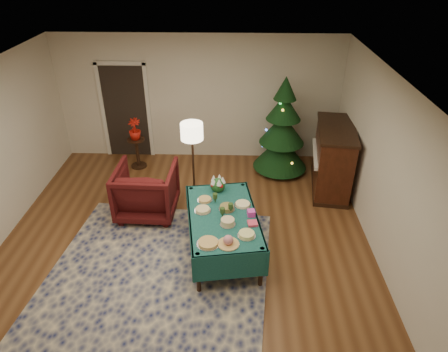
{
  "coord_description": "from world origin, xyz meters",
  "views": [
    {
      "loc": [
        0.78,
        -4.61,
        4.29
      ],
      "look_at": [
        0.61,
        1.08,
        0.89
      ],
      "focal_mm": 32.0,
      "sensor_mm": 36.0,
      "label": 1
    }
  ],
  "objects_px": {
    "armchair": "(146,188)",
    "floor_lamp": "(192,137)",
    "christmas_tree": "(282,131)",
    "gift_box": "(251,213)",
    "potted_plant": "(135,133)",
    "piano": "(332,159)",
    "side_table": "(138,153)",
    "buffet_table": "(223,222)"
  },
  "relations": [
    {
      "from": "buffet_table",
      "to": "piano",
      "type": "bearing_deg",
      "value": 43.56
    },
    {
      "from": "floor_lamp",
      "to": "side_table",
      "type": "relative_size",
      "value": 2.43
    },
    {
      "from": "gift_box",
      "to": "floor_lamp",
      "type": "height_order",
      "value": "floor_lamp"
    },
    {
      "from": "armchair",
      "to": "piano",
      "type": "relative_size",
      "value": 0.66
    },
    {
      "from": "buffet_table",
      "to": "piano",
      "type": "distance_m",
      "value": 2.83
    },
    {
      "from": "gift_box",
      "to": "christmas_tree",
      "type": "distance_m",
      "value": 2.7
    },
    {
      "from": "side_table",
      "to": "christmas_tree",
      "type": "xyz_separation_m",
      "value": [
        3.05,
        -0.07,
        0.6
      ]
    },
    {
      "from": "buffet_table",
      "to": "potted_plant",
      "type": "distance_m",
      "value": 3.3
    },
    {
      "from": "buffet_table",
      "to": "piano",
      "type": "height_order",
      "value": "piano"
    },
    {
      "from": "armchair",
      "to": "christmas_tree",
      "type": "relative_size",
      "value": 0.51
    },
    {
      "from": "christmas_tree",
      "to": "piano",
      "type": "height_order",
      "value": "christmas_tree"
    },
    {
      "from": "christmas_tree",
      "to": "piano",
      "type": "relative_size",
      "value": 1.3
    },
    {
      "from": "armchair",
      "to": "christmas_tree",
      "type": "height_order",
      "value": "christmas_tree"
    },
    {
      "from": "armchair",
      "to": "floor_lamp",
      "type": "height_order",
      "value": "floor_lamp"
    },
    {
      "from": "potted_plant",
      "to": "christmas_tree",
      "type": "xyz_separation_m",
      "value": [
        3.05,
        -0.07,
        0.14
      ]
    },
    {
      "from": "gift_box",
      "to": "potted_plant",
      "type": "relative_size",
      "value": 0.25
    },
    {
      "from": "gift_box",
      "to": "side_table",
      "type": "xyz_separation_m",
      "value": [
        -2.35,
        2.67,
        -0.42
      ]
    },
    {
      "from": "buffet_table",
      "to": "potted_plant",
      "type": "xyz_separation_m",
      "value": [
        -1.92,
        2.67,
        0.23
      ]
    },
    {
      "from": "floor_lamp",
      "to": "side_table",
      "type": "xyz_separation_m",
      "value": [
        -1.35,
        1.33,
        -1.04
      ]
    },
    {
      "from": "side_table",
      "to": "piano",
      "type": "height_order",
      "value": "piano"
    },
    {
      "from": "floor_lamp",
      "to": "potted_plant",
      "type": "bearing_deg",
      "value": 135.39
    },
    {
      "from": "armchair",
      "to": "side_table",
      "type": "relative_size",
      "value": 1.57
    },
    {
      "from": "side_table",
      "to": "christmas_tree",
      "type": "relative_size",
      "value": 0.32
    },
    {
      "from": "side_table",
      "to": "piano",
      "type": "xyz_separation_m",
      "value": [
        3.97,
        -0.73,
        0.31
      ]
    },
    {
      "from": "gift_box",
      "to": "christmas_tree",
      "type": "xyz_separation_m",
      "value": [
        0.7,
        2.61,
        0.18
      ]
    },
    {
      "from": "christmas_tree",
      "to": "piano",
      "type": "distance_m",
      "value": 1.17
    },
    {
      "from": "buffet_table",
      "to": "gift_box",
      "type": "distance_m",
      "value": 0.46
    },
    {
      "from": "gift_box",
      "to": "christmas_tree",
      "type": "bearing_deg",
      "value": 74.94
    },
    {
      "from": "armchair",
      "to": "side_table",
      "type": "distance_m",
      "value": 1.78
    },
    {
      "from": "buffet_table",
      "to": "potted_plant",
      "type": "relative_size",
      "value": 4.29
    },
    {
      "from": "buffet_table",
      "to": "christmas_tree",
      "type": "height_order",
      "value": "christmas_tree"
    },
    {
      "from": "buffet_table",
      "to": "armchair",
      "type": "height_order",
      "value": "armchair"
    },
    {
      "from": "christmas_tree",
      "to": "gift_box",
      "type": "bearing_deg",
      "value": -105.06
    },
    {
      "from": "armchair",
      "to": "side_table",
      "type": "height_order",
      "value": "armchair"
    },
    {
      "from": "armchair",
      "to": "potted_plant",
      "type": "relative_size",
      "value": 2.3
    },
    {
      "from": "potted_plant",
      "to": "piano",
      "type": "xyz_separation_m",
      "value": [
        3.97,
        -0.73,
        -0.15
      ]
    },
    {
      "from": "gift_box",
      "to": "armchair",
      "type": "height_order",
      "value": "armchair"
    },
    {
      "from": "floor_lamp",
      "to": "potted_plant",
      "type": "xyz_separation_m",
      "value": [
        -1.35,
        1.33,
        -0.57
      ]
    },
    {
      "from": "gift_box",
      "to": "buffet_table",
      "type": "bearing_deg",
      "value": 179.92
    },
    {
      "from": "armchair",
      "to": "potted_plant",
      "type": "height_order",
      "value": "armchair"
    },
    {
      "from": "gift_box",
      "to": "floor_lamp",
      "type": "xyz_separation_m",
      "value": [
        -1.0,
        1.35,
        0.62
      ]
    },
    {
      "from": "potted_plant",
      "to": "piano",
      "type": "distance_m",
      "value": 4.04
    }
  ]
}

